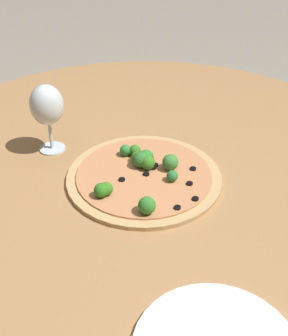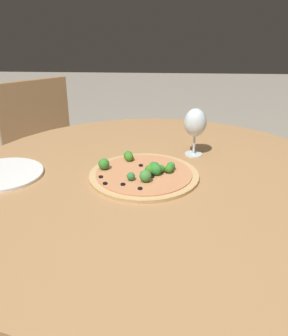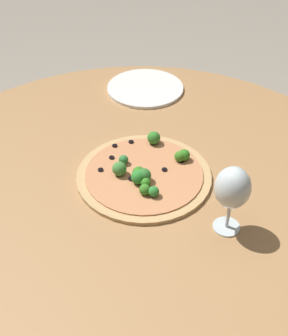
{
  "view_description": "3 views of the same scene",
  "coord_description": "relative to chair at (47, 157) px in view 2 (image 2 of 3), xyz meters",
  "views": [
    {
      "loc": [
        0.19,
        0.85,
        1.34
      ],
      "look_at": [
        0.01,
        0.04,
        0.76
      ],
      "focal_mm": 50.0,
      "sensor_mm": 36.0,
      "label": 1
    },
    {
      "loc": [
        -1.04,
        -0.01,
        1.23
      ],
      "look_at": [
        0.01,
        0.04,
        0.76
      ],
      "focal_mm": 40.0,
      "sensor_mm": 36.0,
      "label": 2
    },
    {
      "loc": [
        0.05,
        -0.86,
        1.5
      ],
      "look_at": [
        0.01,
        0.04,
        0.76
      ],
      "focal_mm": 50.0,
      "sensor_mm": 36.0,
      "label": 3
    }
  ],
  "objects": [
    {
      "name": "plate_near",
      "position": [
        -0.79,
        -0.12,
        0.27
      ],
      "size": [
        0.25,
        0.25,
        0.01
      ],
      "color": "white",
      "rests_on": "dining_table"
    },
    {
      "name": "dining_table",
      "position": [
        -0.79,
        -0.6,
        0.21
      ],
      "size": [
        1.29,
        1.29,
        0.73
      ],
      "color": "#A87A4C",
      "rests_on": "ground_plane"
    },
    {
      "name": "chair",
      "position": [
        0.0,
        0.0,
        0.0
      ],
      "size": [
        0.56,
        0.56,
        0.85
      ],
      "rotation": [
        0.0,
        0.0,
        -0.92
      ],
      "color": "#997047",
      "rests_on": "ground_plane"
    },
    {
      "name": "pizza",
      "position": [
        -0.78,
        -0.56,
        0.28
      ],
      "size": [
        0.34,
        0.34,
        0.05
      ],
      "color": "tan",
      "rests_on": "dining_table"
    },
    {
      "name": "wine_glass",
      "position": [
        -0.59,
        -0.73,
        0.39
      ],
      "size": [
        0.08,
        0.08,
        0.17
      ],
      "color": "silver",
      "rests_on": "dining_table"
    }
  ]
}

